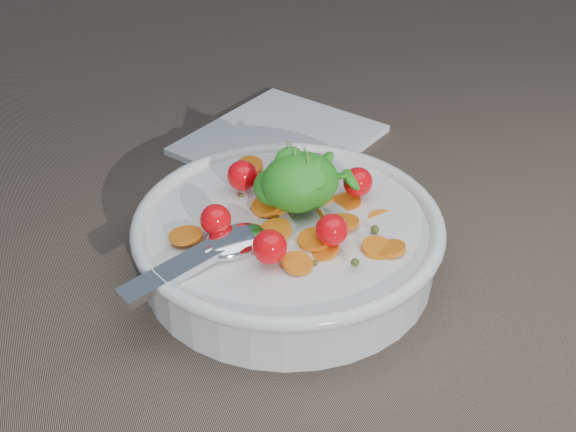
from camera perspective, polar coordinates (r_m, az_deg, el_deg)
name	(u,v)px	position (r m, az deg, el deg)	size (l,w,h in m)	color
ground	(325,282)	(0.58, 2.94, -5.25)	(6.00, 6.00, 0.00)	#705E50
bowl	(288,238)	(0.57, 0.00, -1.73)	(0.26, 0.25, 0.10)	silver
napkin	(280,140)	(0.77, -0.65, 6.05)	(0.18, 0.16, 0.01)	white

